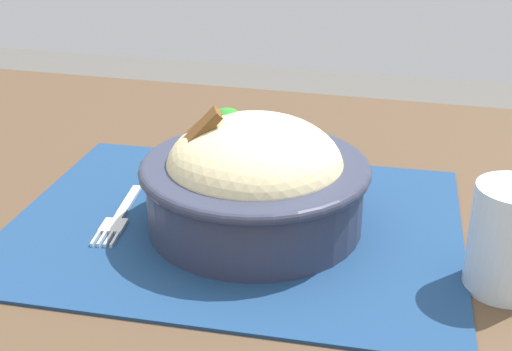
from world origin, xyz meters
name	(u,v)px	position (x,y,z in m)	size (l,w,h in m)	color
table	(237,294)	(0.00, 0.00, 0.62)	(1.09, 0.85, 0.70)	#4C3826
placemat	(231,224)	(0.00, 0.00, 0.70)	(0.42, 0.33, 0.00)	navy
bowl	(256,177)	(-0.02, 0.00, 0.75)	(0.23, 0.23, 0.12)	#2D3347
fork	(119,217)	(0.11, 0.02, 0.71)	(0.03, 0.12, 0.00)	#BEBEBE
drinking_glass	(509,245)	(-0.24, 0.05, 0.74)	(0.06, 0.06, 0.09)	silver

